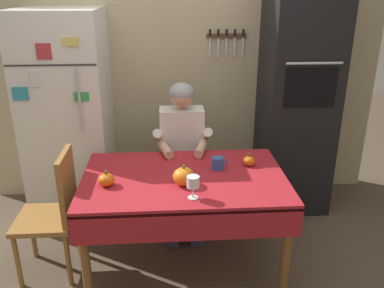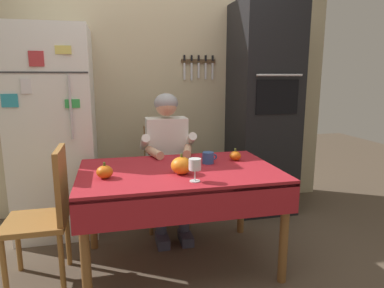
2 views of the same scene
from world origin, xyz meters
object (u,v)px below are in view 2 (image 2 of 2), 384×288
object	(u,v)px
seated_person	(168,152)
pumpkin_large	(105,172)
refrigerator	(55,133)
pumpkin_small	(181,165)
chair_left_side	(47,210)
pumpkin_medium	(235,156)
wall_oven	(263,110)
coffee_mug	(208,158)
dining_table	(180,181)
wine_glass	(195,165)
chair_behind_person	(165,171)

from	to	relation	value
seated_person	pumpkin_large	size ratio (longest dim) A/B	11.63
refrigerator	pumpkin_small	bearing A→B (deg)	-46.34
chair_left_side	pumpkin_medium	size ratio (longest dim) A/B	9.76
seated_person	pumpkin_small	world-z (taller)	seated_person
chair_left_side	pumpkin_large	bearing A→B (deg)	-16.04
wall_oven	coffee_mug	bearing A→B (deg)	-135.23
dining_table	coffee_mug	size ratio (longest dim) A/B	12.21
dining_table	chair_left_side	xyz separation A→B (m)	(-0.90, 0.03, -0.14)
chair_left_side	wine_glass	bearing A→B (deg)	-18.52
chair_behind_person	pumpkin_small	bearing A→B (deg)	-91.39
coffee_mug	chair_left_side	bearing A→B (deg)	-175.03
chair_behind_person	coffee_mug	xyz separation A→B (m)	(0.23, -0.67, 0.27)
refrigerator	dining_table	world-z (taller)	refrigerator
chair_behind_person	wine_glass	xyz separation A→B (m)	(0.03, -1.08, 0.33)
dining_table	coffee_mug	xyz separation A→B (m)	(0.25, 0.13, 0.13)
seated_person	chair_left_side	bearing A→B (deg)	-147.76
coffee_mug	pumpkin_medium	bearing A→B (deg)	10.10
refrigerator	chair_behind_person	world-z (taller)	refrigerator
chair_behind_person	pumpkin_small	xyz separation A→B (m)	(-0.02, -0.90, 0.29)
chair_behind_person	pumpkin_small	size ratio (longest dim) A/B	6.49
chair_behind_person	seated_person	distance (m)	0.29
wall_oven	coffee_mug	distance (m)	1.16
refrigerator	chair_left_side	bearing A→B (deg)	-86.71
pumpkin_large	pumpkin_small	xyz separation A→B (m)	(0.51, -0.02, 0.02)
pumpkin_large	seated_person	bearing A→B (deg)	52.56
chair_behind_person	seated_person	xyz separation A→B (m)	(-0.00, -0.19, 0.23)
chair_left_side	pumpkin_small	bearing A→B (deg)	-8.34
seated_person	chair_left_side	world-z (taller)	seated_person
pumpkin_small	pumpkin_large	bearing A→B (deg)	177.79
wall_oven	pumpkin_large	xyz separation A→B (m)	(-1.56, -1.01, -0.27)
coffee_mug	wine_glass	world-z (taller)	wine_glass
pumpkin_large	pumpkin_small	world-z (taller)	pumpkin_small
chair_left_side	chair_behind_person	bearing A→B (deg)	39.94
coffee_mug	wine_glass	xyz separation A→B (m)	(-0.21, -0.42, 0.06)
pumpkin_large	pumpkin_medium	xyz separation A→B (m)	(0.99, 0.25, -0.01)
wine_glass	pumpkin_medium	world-z (taller)	wine_glass
wine_glass	pumpkin_small	size ratio (longest dim) A/B	1.03
chair_behind_person	pumpkin_large	size ratio (longest dim) A/B	8.69
wall_oven	wine_glass	xyz separation A→B (m)	(-1.01, -1.21, -0.20)
pumpkin_medium	refrigerator	bearing A→B (deg)	153.42
dining_table	pumpkin_large	size ratio (longest dim) A/B	13.08
chair_behind_person	pumpkin_medium	xyz separation A→B (m)	(0.47, -0.62, 0.27)
refrigerator	seated_person	xyz separation A→B (m)	(0.96, -0.28, -0.16)
pumpkin_medium	pumpkin_small	xyz separation A→B (m)	(-0.49, -0.27, 0.02)
wine_glass	pumpkin_small	bearing A→B (deg)	104.71
seated_person	chair_behind_person	bearing A→B (deg)	90.00
wall_oven	chair_behind_person	xyz separation A→B (m)	(-1.04, -0.13, -0.54)
refrigerator	wine_glass	size ratio (longest dim) A/B	12.14
chair_left_side	wall_oven	bearing A→B (deg)	24.67
pumpkin_medium	coffee_mug	bearing A→B (deg)	-169.90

